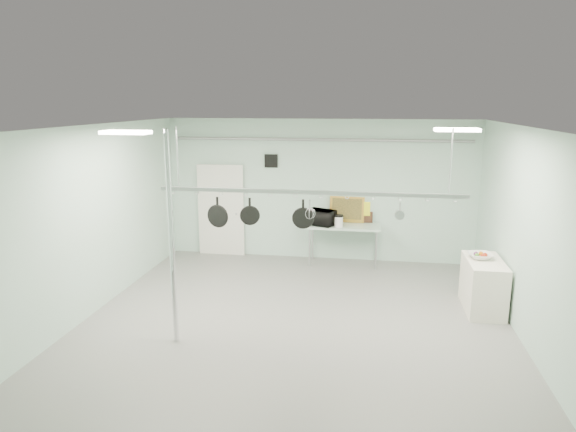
% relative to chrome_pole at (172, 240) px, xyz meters
% --- Properties ---
extents(floor, '(8.00, 8.00, 0.00)m').
position_rel_chrome_pole_xyz_m(floor, '(1.70, 0.60, -1.60)').
color(floor, gray).
rests_on(floor, ground).
extents(ceiling, '(7.00, 8.00, 0.02)m').
position_rel_chrome_pole_xyz_m(ceiling, '(1.70, 0.60, 1.59)').
color(ceiling, silver).
rests_on(ceiling, back_wall).
extents(back_wall, '(7.00, 0.02, 3.20)m').
position_rel_chrome_pole_xyz_m(back_wall, '(1.70, 4.59, 0.00)').
color(back_wall, '#B0D4C7').
rests_on(back_wall, floor).
extents(right_wall, '(0.02, 8.00, 3.20)m').
position_rel_chrome_pole_xyz_m(right_wall, '(5.19, 0.60, 0.00)').
color(right_wall, '#B0D4C7').
rests_on(right_wall, floor).
extents(door, '(1.10, 0.10, 2.20)m').
position_rel_chrome_pole_xyz_m(door, '(-0.60, 4.54, -0.55)').
color(door, silver).
rests_on(door, floor).
extents(wall_vent, '(0.30, 0.04, 0.30)m').
position_rel_chrome_pole_xyz_m(wall_vent, '(0.60, 4.57, 0.65)').
color(wall_vent, black).
rests_on(wall_vent, back_wall).
extents(conduit_pipe, '(6.60, 0.07, 0.07)m').
position_rel_chrome_pole_xyz_m(conduit_pipe, '(1.70, 4.50, 1.15)').
color(conduit_pipe, gray).
rests_on(conduit_pipe, back_wall).
extents(chrome_pole, '(0.08, 0.08, 3.20)m').
position_rel_chrome_pole_xyz_m(chrome_pole, '(0.00, 0.00, 0.00)').
color(chrome_pole, silver).
rests_on(chrome_pole, floor).
extents(prep_table, '(1.60, 0.70, 0.91)m').
position_rel_chrome_pole_xyz_m(prep_table, '(2.30, 4.20, -0.77)').
color(prep_table, '#9DB9AA').
rests_on(prep_table, floor).
extents(side_cabinet, '(0.60, 1.20, 0.90)m').
position_rel_chrome_pole_xyz_m(side_cabinet, '(4.85, 2.00, -1.15)').
color(side_cabinet, white).
rests_on(side_cabinet, floor).
extents(pot_rack, '(4.80, 0.06, 1.00)m').
position_rel_chrome_pole_xyz_m(pot_rack, '(1.90, 0.90, 0.63)').
color(pot_rack, '#B7B7BC').
rests_on(pot_rack, ceiling).
extents(light_panel_left, '(0.65, 0.30, 0.05)m').
position_rel_chrome_pole_xyz_m(light_panel_left, '(-0.50, -0.20, 1.56)').
color(light_panel_left, white).
rests_on(light_panel_left, ceiling).
extents(light_panel_right, '(0.65, 0.30, 0.05)m').
position_rel_chrome_pole_xyz_m(light_panel_right, '(4.10, 1.20, 1.56)').
color(light_panel_right, white).
rests_on(light_panel_right, ceiling).
extents(microwave, '(0.72, 0.63, 0.34)m').
position_rel_chrome_pole_xyz_m(microwave, '(1.80, 4.12, -0.53)').
color(microwave, black).
rests_on(microwave, prep_table).
extents(coffee_canister, '(0.19, 0.19, 0.23)m').
position_rel_chrome_pole_xyz_m(coffee_canister, '(2.20, 4.00, -0.58)').
color(coffee_canister, silver).
rests_on(coffee_canister, prep_table).
extents(painting_large, '(0.79, 0.18, 0.58)m').
position_rel_chrome_pole_xyz_m(painting_large, '(2.35, 4.50, -0.41)').
color(painting_large, gold).
rests_on(painting_large, prep_table).
extents(painting_small, '(0.31, 0.11, 0.25)m').
position_rel_chrome_pole_xyz_m(painting_small, '(2.78, 4.50, -0.57)').
color(painting_small, '#361E13').
rests_on(painting_small, prep_table).
extents(fruit_bowl, '(0.45, 0.45, 0.10)m').
position_rel_chrome_pole_xyz_m(fruit_bowl, '(4.78, 2.09, -0.65)').
color(fruit_bowl, silver).
rests_on(fruit_bowl, side_cabinet).
extents(skillet_left, '(0.38, 0.14, 0.49)m').
position_rel_chrome_pole_xyz_m(skillet_left, '(0.43, 0.90, 0.24)').
color(skillet_left, black).
rests_on(skillet_left, pot_rack).
extents(skillet_mid, '(0.32, 0.12, 0.45)m').
position_rel_chrome_pole_xyz_m(skillet_mid, '(0.97, 0.90, 0.26)').
color(skillet_mid, black).
rests_on(skillet_mid, pot_rack).
extents(skillet_right, '(0.34, 0.09, 0.45)m').
position_rel_chrome_pole_xyz_m(skillet_right, '(1.82, 0.90, 0.26)').
color(skillet_right, black).
rests_on(skillet_right, pot_rack).
extents(whisk, '(0.21, 0.21, 0.29)m').
position_rel_chrome_pole_xyz_m(whisk, '(1.93, 0.90, 0.34)').
color(whisk, '#B9B9BE').
rests_on(whisk, pot_rack).
extents(grater, '(0.10, 0.05, 0.23)m').
position_rel_chrome_pole_xyz_m(grater, '(2.81, 0.90, 0.37)').
color(grater, gold).
rests_on(grater, pot_rack).
extents(saucepan, '(0.17, 0.14, 0.28)m').
position_rel_chrome_pole_xyz_m(saucepan, '(3.30, 0.90, 0.35)').
color(saucepan, '#A9A8AD').
rests_on(saucepan, pot_rack).
extents(fruit_cluster, '(0.24, 0.24, 0.09)m').
position_rel_chrome_pole_xyz_m(fruit_cluster, '(4.78, 2.09, -0.61)').
color(fruit_cluster, '#A8260F').
rests_on(fruit_cluster, fruit_bowl).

